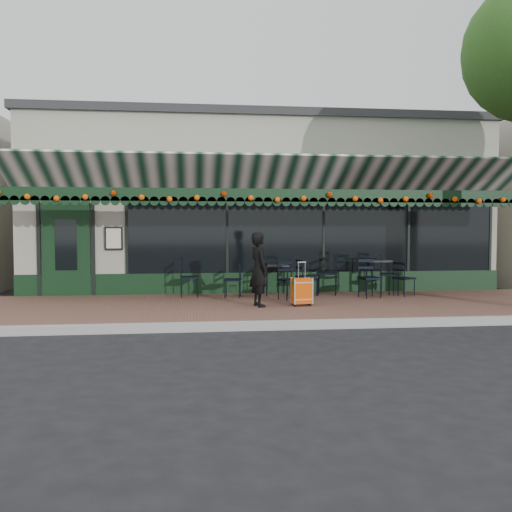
{
  "coord_description": "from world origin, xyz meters",
  "views": [
    {
      "loc": [
        -1.84,
        -9.21,
        1.75
      ],
      "look_at": [
        -0.57,
        1.6,
        1.18
      ],
      "focal_mm": 38.0,
      "sensor_mm": 36.0,
      "label": 1
    }
  ],
  "objects": [
    {
      "name": "restaurant_building",
      "position": [
        0.0,
        7.84,
        2.27
      ],
      "size": [
        12.0,
        9.6,
        4.5
      ],
      "color": "#A2A08C",
      "rests_on": "ground"
    },
    {
      "name": "chair_b_right",
      "position": [
        0.84,
        3.31,
        0.58
      ],
      "size": [
        0.52,
        0.52,
        0.86
      ],
      "primitive_type": null,
      "rotation": [
        0.0,
        0.0,
        1.8
      ],
      "color": "black",
      "rests_on": "sidewalk"
    },
    {
      "name": "sidewalk",
      "position": [
        0.0,
        2.0,
        0.07
      ],
      "size": [
        18.0,
        4.0,
        0.15
      ],
      "primitive_type": "cube",
      "color": "brown",
      "rests_on": "ground"
    },
    {
      "name": "curb",
      "position": [
        0.0,
        -0.08,
        0.07
      ],
      "size": [
        18.0,
        0.16,
        0.15
      ],
      "primitive_type": "cube",
      "color": "#9E9E99",
      "rests_on": "ground"
    },
    {
      "name": "chair_a_front",
      "position": [
        2.18,
        2.74,
        0.59
      ],
      "size": [
        0.53,
        0.53,
        0.89
      ],
      "primitive_type": null,
      "rotation": [
        0.0,
        0.0,
        0.2
      ],
      "color": "black",
      "rests_on": "sidewalk"
    },
    {
      "name": "chair_b_front",
      "position": [
        0.3,
        2.62,
        0.58
      ],
      "size": [
        0.56,
        0.56,
        0.86
      ],
      "primitive_type": null,
      "rotation": [
        0.0,
        0.0,
        0.39
      ],
      "color": "black",
      "rests_on": "sidewalk"
    },
    {
      "name": "suitcase",
      "position": [
        0.38,
        1.65,
        0.45
      ],
      "size": [
        0.43,
        0.29,
        0.9
      ],
      "rotation": [
        0.0,
        0.0,
        0.18
      ],
      "color": "#DF4907",
      "rests_on": "sidewalk"
    },
    {
      "name": "ground",
      "position": [
        0.0,
        0.0,
        0.0
      ],
      "size": [
        80.0,
        80.0,
        0.0
      ],
      "primitive_type": "plane",
      "color": "black",
      "rests_on": "ground"
    },
    {
      "name": "chair_a_right",
      "position": [
        2.84,
        3.2,
        0.63
      ],
      "size": [
        0.62,
        0.62,
        0.96
      ],
      "primitive_type": null,
      "rotation": [
        0.0,
        0.0,
        1.21
      ],
      "color": "black",
      "rests_on": "sidewalk"
    },
    {
      "name": "woman",
      "position": [
        -0.5,
        1.68,
        0.91
      ],
      "size": [
        0.5,
        0.63,
        1.52
      ],
      "primitive_type": "imported",
      "rotation": [
        0.0,
        0.0,
        1.84
      ],
      "color": "black",
      "rests_on": "sidewalk"
    },
    {
      "name": "chair_a_extra",
      "position": [
        3.09,
        2.96,
        0.56
      ],
      "size": [
        0.55,
        0.55,
        0.82
      ],
      "primitive_type": null,
      "rotation": [
        0.0,
        0.0,
        2.04
      ],
      "color": "black",
      "rests_on": "sidewalk"
    },
    {
      "name": "cafe_table_b",
      "position": [
        0.12,
        3.48,
        0.8
      ],
      "size": [
        0.59,
        0.59,
        0.73
      ],
      "color": "black",
      "rests_on": "sidewalk"
    },
    {
      "name": "chair_a_left",
      "position": [
        1.35,
        3.4,
        0.66
      ],
      "size": [
        0.63,
        0.63,
        1.01
      ],
      "primitive_type": null,
      "rotation": [
        0.0,
        0.0,
        -1.86
      ],
      "color": "black",
      "rests_on": "sidewalk"
    },
    {
      "name": "chair_b_left",
      "position": [
        -0.93,
        3.15,
        0.55
      ],
      "size": [
        0.46,
        0.46,
        0.8
      ],
      "primitive_type": null,
      "rotation": [
        0.0,
        0.0,
        -1.73
      ],
      "color": "black",
      "rests_on": "sidewalk"
    },
    {
      "name": "chair_solo",
      "position": [
        -1.92,
        3.39,
        0.59
      ],
      "size": [
        0.45,
        0.45,
        0.89
      ],
      "primitive_type": null,
      "rotation": [
        0.0,
        0.0,
        1.59
      ],
      "color": "black",
      "rests_on": "sidewalk"
    },
    {
      "name": "cafe_table_a",
      "position": [
        2.51,
        3.39,
        0.9
      ],
      "size": [
        0.67,
        0.67,
        0.83
      ],
      "color": "black",
      "rests_on": "sidewalk"
    }
  ]
}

